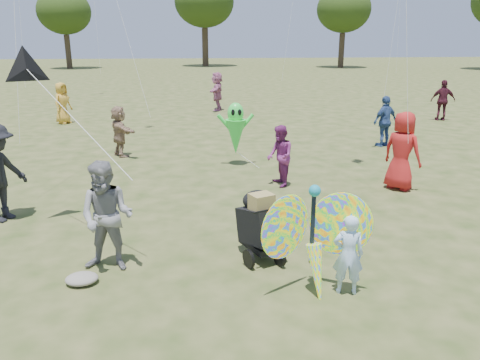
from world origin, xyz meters
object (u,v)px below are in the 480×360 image
crowd_a (402,151)px  jogging_stroller (260,220)px  adult_man (107,217)px  butterfly_kite (314,240)px  crowd_e (280,156)px  crowd_h (443,100)px  crowd_d (120,131)px  crowd_j (217,91)px  alien_kite (236,131)px  child_girl (348,255)px  crowd_g (62,103)px  crowd_c (385,121)px

crowd_a → jogging_stroller: (-3.82, -3.10, -0.30)m
adult_man → butterfly_kite: (2.87, -1.07, -0.06)m
adult_man → crowd_e: (3.41, 3.83, -0.12)m
adult_man → butterfly_kite: size_ratio=0.96×
adult_man → crowd_e: size_ratio=1.16×
crowd_a → crowd_h: (6.06, 8.89, -0.05)m
crowd_d → jogging_stroller: 7.77m
crowd_j → alien_kite: bearing=9.0°
crowd_d → jogging_stroller: crowd_d is taller
child_girl → crowd_h: crowd_h is taller
adult_man → butterfly_kite: 3.06m
crowd_d → crowd_e: size_ratio=1.03×
crowd_h → butterfly_kite: size_ratio=0.97×
crowd_d → jogging_stroller: size_ratio=1.32×
alien_kite → crowd_h: bearing=33.2°
crowd_j → butterfly_kite: (-0.01, -17.32, -0.13)m
crowd_j → jogging_stroller: crowd_j is taller
child_girl → crowd_g: 16.10m
adult_man → alien_kite: 6.41m
adult_man → crowd_d: size_ratio=1.13×
crowd_g → crowd_e: bearing=-112.8°
alien_kite → crowd_j: bearing=88.4°
crowd_e → crowd_d: bearing=-136.1°
crowd_d → crowd_j: 9.63m
crowd_g → crowd_a: bearing=-105.2°
crowd_e → alien_kite: size_ratio=0.84×
child_girl → crowd_a: size_ratio=0.64×
jogging_stroller → adult_man: bearing=161.6°
jogging_stroller → butterfly_kite: 1.35m
crowd_c → alien_kite: bearing=-4.4°
crowd_a → crowd_h: size_ratio=1.06×
crowd_c → alien_kite: alien_kite is taller
crowd_c → crowd_h: 6.42m
butterfly_kite → crowd_a: bearing=52.8°
crowd_c → jogging_stroller: size_ratio=1.44×
crowd_j → jogging_stroller: bearing=8.7°
crowd_c → butterfly_kite: bearing=37.4°
child_girl → alien_kite: 7.03m
crowd_a → crowd_j: (-3.28, 12.99, 0.01)m
crowd_h → crowd_e: bearing=56.7°
crowd_a → crowd_g: size_ratio=1.08×
crowd_c → alien_kite: size_ratio=0.94×
crowd_h → child_girl: bearing=69.5°
crowd_c → crowd_e: crowd_c is taller
crowd_a → crowd_d: crowd_a is taller
crowd_g → crowd_j: crowd_j is taller
crowd_h → jogging_stroller: bearing=63.8°
crowd_a → butterfly_kite: 5.44m
alien_kite → crowd_a: bearing=-36.1°
crowd_d → crowd_j: (3.58, 8.94, 0.17)m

